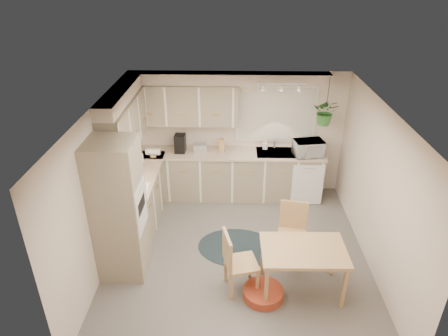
{
  "coord_description": "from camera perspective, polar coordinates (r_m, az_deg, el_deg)",
  "views": [
    {
      "loc": [
        -0.09,
        -4.99,
        4.14
      ],
      "look_at": [
        -0.23,
        0.55,
        1.25
      ],
      "focal_mm": 32.0,
      "sensor_mm": 36.0,
      "label": 1
    }
  ],
  "objects": [
    {
      "name": "window_frame",
      "position": [
        7.55,
        7.44,
        7.63
      ],
      "size": [
        1.5,
        0.02,
        1.1
      ],
      "primitive_type": "cube",
      "color": "silver",
      "rests_on": "wall_back"
    },
    {
      "name": "chair_left",
      "position": [
        5.62,
        2.51,
        -13.23
      ],
      "size": [
        0.54,
        0.54,
        0.95
      ],
      "primitive_type": "cube",
      "rotation": [
        0.0,
        0.0,
        -1.32
      ],
      "color": "tan",
      "rests_on": "floor"
    },
    {
      "name": "track_light_bar",
      "position": [
        6.83,
        8.22,
        11.87
      ],
      "size": [
        0.8,
        0.04,
        0.04
      ],
      "primitive_type": "cube",
      "color": "silver",
      "rests_on": "ceiling"
    },
    {
      "name": "braided_rug",
      "position": [
        6.61,
        1.99,
        -11.24
      ],
      "size": [
        1.41,
        1.12,
        0.01
      ],
      "primitive_type": "ellipsoid",
      "rotation": [
        0.0,
        0.0,
        -0.12
      ],
      "color": "black",
      "rests_on": "floor"
    },
    {
      "name": "sink",
      "position": [
        7.56,
        7.32,
        1.91
      ],
      "size": [
        0.7,
        0.48,
        0.1
      ],
      "primitive_type": "cube",
      "color": "#A6A9AE",
      "rests_on": "counter_back"
    },
    {
      "name": "upper_cab_back",
      "position": [
        7.35,
        -5.8,
        9.01
      ],
      "size": [
        2.0,
        0.35,
        0.75
      ],
      "primitive_type": "cube",
      "color": "gray",
      "rests_on": "wall_back"
    },
    {
      "name": "wall_right",
      "position": [
        6.15,
        21.13,
        -3.06
      ],
      "size": [
        0.04,
        4.2,
        2.4
      ],
      "primitive_type": "cube",
      "color": "beige",
      "rests_on": "floor"
    },
    {
      "name": "cooktop",
      "position": [
        6.38,
        -13.21,
        -3.34
      ],
      "size": [
        0.52,
        0.58,
        0.02
      ],
      "primitive_type": "cube",
      "color": "silver",
      "rests_on": "counter_left"
    },
    {
      "name": "toaster",
      "position": [
        7.52,
        -3.46,
        2.9
      ],
      "size": [
        0.26,
        0.17,
        0.15
      ],
      "primitive_type": "cube",
      "rotation": [
        0.0,
        0.0,
        0.12
      ],
      "color": "#A6A9AE",
      "rests_on": "counter_back"
    },
    {
      "name": "pet_bed",
      "position": [
        5.79,
        5.61,
        -17.38
      ],
      "size": [
        0.58,
        0.58,
        0.13
      ],
      "primitive_type": "cylinder",
      "rotation": [
        0.0,
        0.0,
        -0.04
      ],
      "color": "#9E321F",
      "rests_on": "floor"
    },
    {
      "name": "wall_oven_face",
      "position": [
        5.7,
        -11.69,
        -5.99
      ],
      "size": [
        0.02,
        0.56,
        0.58
      ],
      "primitive_type": "cube",
      "color": "silver",
      "rests_on": "oven_stack"
    },
    {
      "name": "oven_stack",
      "position": [
        5.78,
        -14.81,
        -5.87
      ],
      "size": [
        0.65,
        0.65,
        2.1
      ],
      "primitive_type": "cube",
      "color": "gray",
      "rests_on": "floor"
    },
    {
      "name": "hanging_plant",
      "position": [
        7.29,
        14.31,
        7.39
      ],
      "size": [
        0.53,
        0.57,
        0.37
      ],
      "primitive_type": "imported",
      "rotation": [
        0.0,
        0.0,
        -0.25
      ],
      "color": "#2E6829",
      "rests_on": "ceiling"
    },
    {
      "name": "ceiling",
      "position": [
        5.28,
        2.37,
        8.26
      ],
      "size": [
        4.2,
        4.2,
        0.0
      ],
      "primitive_type": "plane",
      "color": "white",
      "rests_on": "wall_back"
    },
    {
      "name": "soffit_back",
      "position": [
        7.18,
        0.55,
        12.67
      ],
      "size": [
        3.6,
        0.3,
        0.2
      ],
      "primitive_type": "cube",
      "color": "beige",
      "rests_on": "wall_back"
    },
    {
      "name": "wall_clock",
      "position": [
        7.33,
        3.36,
        11.96
      ],
      "size": [
        0.3,
        0.03,
        0.3
      ],
      "primitive_type": "cylinder",
      "rotation": [
        1.57,
        0.0,
        0.0
      ],
      "color": "#EDB853",
      "rests_on": "wall_back"
    },
    {
      "name": "base_cab_left",
      "position": [
        7.11,
        -11.89,
        -4.4
      ],
      "size": [
        0.6,
        1.85,
        0.9
      ],
      "primitive_type": "cube",
      "color": "gray",
      "rests_on": "floor"
    },
    {
      "name": "upper_cab_left",
      "position": [
        6.65,
        -13.85,
        6.33
      ],
      "size": [
        0.35,
        2.0,
        0.75
      ],
      "primitive_type": "cube",
      "color": "gray",
      "rests_on": "wall_left"
    },
    {
      "name": "microwave",
      "position": [
        7.47,
        12.0,
        3.02
      ],
      "size": [
        0.58,
        0.39,
        0.36
      ],
      "primitive_type": "imported",
      "rotation": [
        0.0,
        0.0,
        0.2
      ],
      "color": "silver",
      "rests_on": "counter_back"
    },
    {
      "name": "wall_front",
      "position": [
        4.12,
        2.37,
        -18.02
      ],
      "size": [
        4.0,
        0.04,
        2.4
      ],
      "primitive_type": "cube",
      "color": "beige",
      "rests_on": "floor"
    },
    {
      "name": "coffee_maker",
      "position": [
        7.5,
        -6.28,
        3.52
      ],
      "size": [
        0.2,
        0.24,
        0.34
      ],
      "primitive_type": "cube",
      "rotation": [
        0.0,
        0.0,
        -0.04
      ],
      "color": "black",
      "rests_on": "counter_back"
    },
    {
      "name": "soffit_left",
      "position": [
        6.51,
        -14.54,
        10.22
      ],
      "size": [
        0.3,
        2.0,
        0.2
      ],
      "primitive_type": "cube",
      "color": "beige",
      "rests_on": "wall_left"
    },
    {
      "name": "wall_back",
      "position": [
        7.67,
        2.03,
        4.98
      ],
      "size": [
        4.0,
        0.04,
        2.4
      ],
      "primitive_type": "cube",
      "color": "beige",
      "rests_on": "floor"
    },
    {
      "name": "wall_left",
      "position": [
        6.1,
        -17.02,
        -2.64
      ],
      "size": [
        0.04,
        4.2,
        2.4
      ],
      "primitive_type": "cube",
      "color": "beige",
      "rests_on": "floor"
    },
    {
      "name": "knife_block",
      "position": [
        7.5,
        -0.42,
        3.29
      ],
      "size": [
        0.13,
        0.13,
        0.24
      ],
      "primitive_type": "cube",
      "rotation": [
        0.0,
        0.0,
        0.2
      ],
      "color": "tan",
      "rests_on": "counter_back"
    },
    {
      "name": "range_hood",
      "position": [
        6.17,
        -13.84,
        0.29
      ],
      "size": [
        0.4,
        0.6,
        0.14
      ],
      "primitive_type": "cube",
      "color": "silver",
      "rests_on": "upper_cab_left"
    },
    {
      "name": "counter_back",
      "position": [
        7.5,
        0.48,
        2.11
      ],
      "size": [
        3.64,
        0.64,
        0.04
      ],
      "primitive_type": "cube",
      "color": "#C6AD90",
      "rests_on": "base_cab_back"
    },
    {
      "name": "counter_left",
      "position": [
        6.88,
        -12.18,
        -1.07
      ],
      "size": [
        0.64,
        1.89,
        0.04
      ],
      "primitive_type": "cube",
      "color": "#C6AD90",
      "rests_on": "base_cab_left"
    },
    {
      "name": "base_cab_back",
      "position": [
        7.73,
        0.47,
        -1.01
      ],
      "size": [
        3.6,
        0.6,
        0.9
      ],
      "primitive_type": "cube",
      "color": "gray",
      "rests_on": "floor"
    },
    {
      "name": "dishwasher_front",
      "position": [
        7.6,
        11.82,
        -2.41
      ],
      "size": [
        0.58,
        0.02,
        0.83
      ],
      "primitive_type": "cube",
      "color": "silver",
      "rests_on": "base_cab_back"
    },
    {
      "name": "chair_back",
      "position": [
        6.18,
        9.68,
        -9.38
      ],
      "size": [
        0.51,
        0.51,
        0.94
      ],
      "primitive_type": "cube",
      "rotation": [
        0.0,
        0.0,
        2.98
      ],
      "color": "tan",
      "rests_on": "floor"
    },
    {
      "name": "window_blinds",
      "position": [
        7.54,
        7.45,
        7.6
      ],
      "size": [
        1.4,
        0.02,
        1.0
      ],
      "primitive_type": "cube",
      "color": "silver",
      "rests_on": "wall_back"
    },
    {
      "name": "soap_bottle",
      "position": [
        7.65,
        5.88,
        2.99
      ],
      "size": [
        0.11,
        0.2,
        0.09
      ],
      "primitive_type": "imported",
      "rotation": [
        0.0,
        0.0,
        -0.13
      ],
      "color": "silver",
      "rests_on": "counter_back"
    },
    {
      "name": "floor",
      "position": [
        6.48,
        1.95,
        -12.19
      ],
      "size": [
        4.2,
        4.2,
        0.0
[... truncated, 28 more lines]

